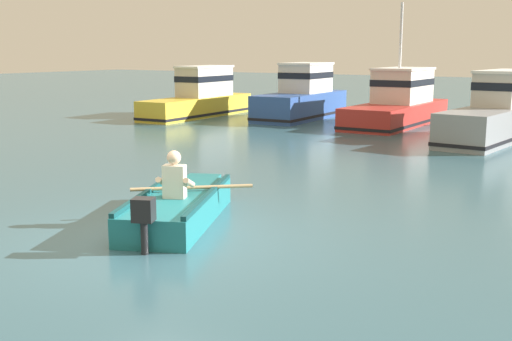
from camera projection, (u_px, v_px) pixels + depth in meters
ground_plane at (159, 240)px, 9.28m from camera, size 120.00×120.00×0.00m
rowboat_with_person at (179, 206)px, 10.28m from camera, size 2.26×3.56×1.19m
moored_boat_yellow at (200, 98)px, 26.64m from camera, size 1.82×6.29×2.08m
moored_boat_blue at (302, 98)px, 25.68m from camera, size 2.02×5.34×2.22m
moored_boat_red at (399, 104)px, 23.71m from camera, size 2.00×6.34×4.41m
moored_boat_grey at (500, 113)px, 19.76m from camera, size 2.19×6.88×2.11m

